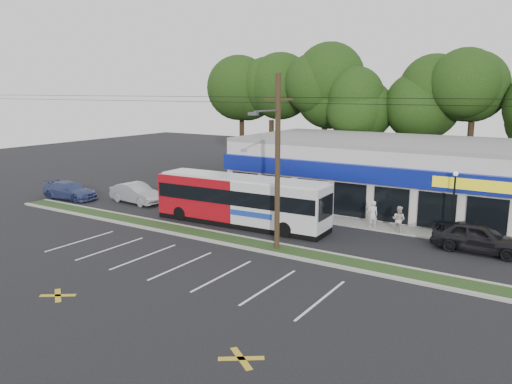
{
  "coord_description": "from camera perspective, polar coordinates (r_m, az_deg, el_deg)",
  "views": [
    {
      "loc": [
        16.88,
        -22.93,
        9.05
      ],
      "look_at": [
        -0.99,
        5.0,
        2.3
      ],
      "focal_mm": 35.0,
      "sensor_mm": 36.0,
      "label": 1
    }
  ],
  "objects": [
    {
      "name": "strip_mall",
      "position": [
        40.98,
        16.1,
        2.07
      ],
      "size": [
        25.0,
        12.55,
        5.3
      ],
      "color": "beige",
      "rests_on": "ground"
    },
    {
      "name": "curb_north",
      "position": [
        31.3,
        -1.58,
        -5.17
      ],
      "size": [
        40.0,
        0.25,
        0.14
      ],
      "primitive_type": "cube",
      "color": "#9E9E93",
      "rests_on": "ground"
    },
    {
      "name": "pedestrian_a",
      "position": [
        34.1,
        13.19,
        -2.54
      ],
      "size": [
        0.83,
        0.78,
        1.9
      ],
      "primitive_type": "imported",
      "rotation": [
        0.0,
        0.0,
        3.77
      ],
      "color": "silver",
      "rests_on": "ground"
    },
    {
      "name": "car_dark",
      "position": [
        31.18,
        24.1,
        -4.75
      ],
      "size": [
        5.12,
        2.19,
        1.72
      ],
      "primitive_type": "imported",
      "rotation": [
        0.0,
        0.0,
        1.54
      ],
      "color": "black",
      "rests_on": "ground"
    },
    {
      "name": "pedestrian_b",
      "position": [
        33.41,
        15.99,
        -3.06
      ],
      "size": [
        0.98,
        0.81,
        1.81
      ],
      "primitive_type": "imported",
      "rotation": [
        0.0,
        0.0,
        2.98
      ],
      "color": "beige",
      "rests_on": "ground"
    },
    {
      "name": "car_silver",
      "position": [
        41.95,
        -13.52,
        -0.13
      ],
      "size": [
        5.1,
        2.17,
        1.64
      ],
      "primitive_type": "imported",
      "rotation": [
        0.0,
        0.0,
        1.48
      ],
      "color": "#9D9FA4",
      "rests_on": "ground"
    },
    {
      "name": "metrobus",
      "position": [
        34.03,
        -1.75,
        -0.85
      ],
      "size": [
        12.55,
        3.18,
        3.35
      ],
      "rotation": [
        0.0,
        0.0,
        0.04
      ],
      "color": "#9F0C15",
      "rests_on": "ground"
    },
    {
      "name": "utility_pole",
      "position": [
        27.92,
        2.11,
        4.01
      ],
      "size": [
        50.0,
        2.77,
        10.0
      ],
      "color": "black",
      "rests_on": "ground"
    },
    {
      "name": "tree_line",
      "position": [
        50.6,
        18.17,
        10.23
      ],
      "size": [
        46.76,
        6.76,
        11.83
      ],
      "color": "black",
      "rests_on": "ground"
    },
    {
      "name": "lamp_post",
      "position": [
        32.89,
        21.68,
        -0.5
      ],
      "size": [
        0.3,
        0.3,
        4.25
      ],
      "color": "black",
      "rests_on": "ground"
    },
    {
      "name": "car_blue",
      "position": [
        45.17,
        -20.48,
        0.16
      ],
      "size": [
        5.22,
        2.47,
        1.47
      ],
      "primitive_type": "imported",
      "rotation": [
        0.0,
        0.0,
        1.65
      ],
      "color": "navy",
      "rests_on": "ground"
    },
    {
      "name": "ground",
      "position": [
        29.87,
        -3.59,
        -6.15
      ],
      "size": [
        120.0,
        120.0,
        0.0
      ],
      "primitive_type": "plane",
      "color": "black",
      "rests_on": "ground"
    },
    {
      "name": "curb_south",
      "position": [
        29.97,
        -3.42,
        -5.95
      ],
      "size": [
        40.0,
        0.25,
        0.14
      ],
      "primitive_type": "cube",
      "color": "#9E9E93",
      "rests_on": "ground"
    },
    {
      "name": "sidewalk",
      "position": [
        35.23,
        11.82,
        -3.54
      ],
      "size": [
        32.0,
        2.2,
        0.1
      ],
      "primitive_type": "cube",
      "color": "#9E9E93",
      "rests_on": "ground"
    },
    {
      "name": "grass_strip",
      "position": [
        30.63,
        -2.48,
        -5.57
      ],
      "size": [
        40.0,
        1.6,
        0.12
      ],
      "primitive_type": "cube",
      "color": "#243817",
      "rests_on": "ground"
    }
  ]
}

